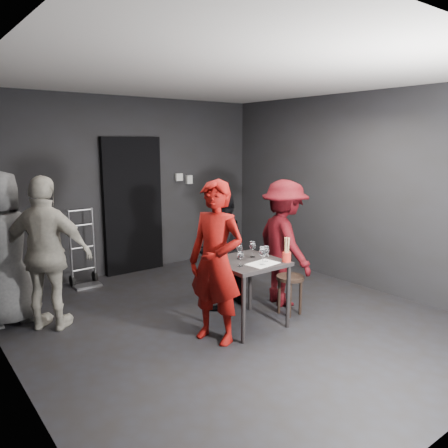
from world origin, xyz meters
TOP-DOWN VIEW (x-y plane):
  - floor at (0.00, 0.00)m, footprint 4.50×5.00m
  - ceiling at (0.00, 0.00)m, footprint 4.50×5.00m
  - wall_back at (0.00, 2.50)m, footprint 4.50×0.04m
  - wall_left at (-2.25, 0.00)m, footprint 0.04×5.00m
  - wall_right at (2.25, 0.00)m, footprint 0.04×5.00m
  - doorway at (0.00, 2.44)m, footprint 0.95×0.10m
  - wallbox_upper at (0.85, 2.45)m, footprint 0.12×0.06m
  - wallbox_lower at (1.05, 2.45)m, footprint 0.10×0.06m
  - hand_truck at (-0.88, 2.23)m, footprint 0.37×0.32m
  - tasting_table at (0.06, -0.23)m, footprint 0.72×0.72m
  - stool at (0.68, -0.29)m, footprint 0.33×0.33m
  - server_red at (-0.42, -0.31)m, footprint 0.65×0.79m
  - woman_black at (0.15, 0.40)m, footprint 0.75×0.51m
  - man_maroon at (0.87, 0.01)m, footprint 0.74×1.15m
  - bystander_cream at (-1.69, 1.02)m, footprint 1.17×1.15m
  - bystander_grey at (-2.04, 1.44)m, footprint 0.98×0.54m
  - tasting_mat at (0.11, -0.43)m, footprint 0.36×0.26m
  - wine_glass_a at (-0.14, -0.35)m, footprint 0.09×0.09m
  - wine_glass_b at (-0.19, -0.15)m, footprint 0.10×0.10m
  - wine_glass_c at (0.04, -0.13)m, footprint 0.07×0.07m
  - wine_glass_d at (0.08, -0.46)m, footprint 0.10×0.10m
  - wine_glass_e at (0.19, -0.39)m, footprint 0.08×0.08m
  - wine_glass_f at (0.21, -0.15)m, footprint 0.09×0.09m
  - wine_bottle at (-0.25, -0.17)m, footprint 0.08×0.08m
  - breadstick_cup at (0.37, -0.52)m, footprint 0.09×0.09m
  - reserved_card at (0.34, -0.19)m, footprint 0.10×0.13m

SIDE VIEW (x-z plane):
  - floor at x=0.00m, z-range -0.01..0.01m
  - hand_truck at x=-0.88m, z-range -0.35..0.76m
  - stool at x=0.68m, z-range 0.13..0.60m
  - tasting_table at x=0.06m, z-range 0.28..1.03m
  - woman_black at x=0.15m, z-range 0.00..1.40m
  - tasting_mat at x=0.11m, z-range 0.75..0.75m
  - reserved_card at x=0.34m, z-range 0.75..0.84m
  - man_maroon at x=0.87m, z-range 0.00..1.65m
  - wine_glass_a at x=-0.14m, z-range 0.75..0.93m
  - wine_glass_e at x=0.19m, z-range 0.75..0.94m
  - wine_glass_c at x=0.04m, z-range 0.75..0.94m
  - wine_glass_f at x=0.21m, z-range 0.75..0.95m
  - wine_glass_b at x=-0.19m, z-range 0.75..0.96m
  - wine_glass_d at x=0.08m, z-range 0.75..0.97m
  - wine_bottle at x=-0.25m, z-range 0.71..1.04m
  - breadstick_cup at x=0.37m, z-range 0.74..1.03m
  - server_red at x=-0.42m, z-range 0.00..1.85m
  - bystander_cream at x=-1.69m, z-range 0.00..1.89m
  - bystander_grey at x=-2.04m, z-range 0.00..2.00m
  - doorway at x=0.00m, z-range 0.00..2.10m
  - wall_back at x=0.00m, z-range 0.00..2.70m
  - wall_left at x=-2.25m, z-range 0.00..2.70m
  - wall_right at x=2.25m, z-range 0.00..2.70m
  - wallbox_lower at x=1.05m, z-range 1.33..1.47m
  - wallbox_upper at x=0.85m, z-range 1.39..1.51m
  - ceiling at x=0.00m, z-range 2.69..2.71m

